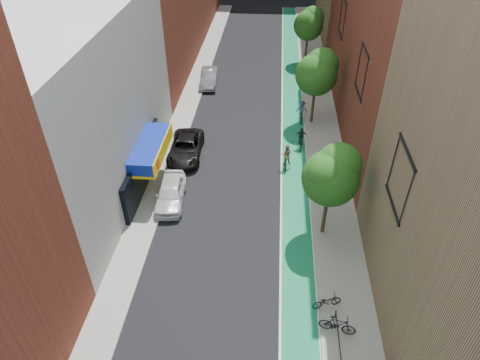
% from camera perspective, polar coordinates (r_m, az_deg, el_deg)
% --- Properties ---
extents(bike_lane, '(2.00, 68.00, 0.01)m').
position_cam_1_polar(bike_lane, '(40.82, 7.03, 9.05)').
color(bike_lane, '#12673A').
rests_on(bike_lane, ground).
extents(sidewalk_left, '(2.00, 68.00, 0.15)m').
position_cam_1_polar(sidewalk_left, '(41.51, -7.06, 9.67)').
color(sidewalk_left, gray).
rests_on(sidewalk_left, ground).
extents(sidewalk_right, '(3.00, 68.00, 0.15)m').
position_cam_1_polar(sidewalk_right, '(40.98, 10.57, 8.91)').
color(sidewalk_right, gray).
rests_on(sidewalk_right, ground).
extents(building_left_white, '(8.00, 20.00, 12.00)m').
position_cam_1_polar(building_left_white, '(30.29, -21.55, 8.83)').
color(building_left_white, silver).
rests_on(building_left_white, ground).
extents(tree_near, '(3.40, 3.36, 6.42)m').
position_cam_1_polar(tree_near, '(24.99, 12.17, 0.78)').
color(tree_near, '#332619').
rests_on(tree_near, ground).
extents(tree_mid, '(3.55, 3.53, 6.74)m').
position_cam_1_polar(tree_mid, '(37.05, 10.28, 14.08)').
color(tree_mid, '#332619').
rests_on(tree_mid, ground).
extents(tree_far, '(3.30, 3.25, 6.21)m').
position_cam_1_polar(tree_far, '(50.31, 9.20, 19.98)').
color(tree_far, '#332619').
rests_on(tree_far, ground).
extents(parked_car_white, '(2.20, 4.70, 1.56)m').
position_cam_1_polar(parked_car_white, '(29.62, -9.25, -1.68)').
color(parked_car_white, silver).
rests_on(parked_car_white, ground).
extents(parked_car_black, '(2.65, 5.42, 1.48)m').
position_cam_1_polar(parked_car_black, '(34.10, -7.26, 4.28)').
color(parked_car_black, black).
rests_on(parked_car_black, ground).
extents(parked_car_silver, '(1.88, 4.73, 1.53)m').
position_cam_1_polar(parked_car_silver, '(45.64, -4.14, 13.48)').
color(parked_car_silver, '#919299').
rests_on(parked_car_silver, ground).
extents(cyclist_lane_near, '(0.81, 1.69, 2.00)m').
position_cam_1_polar(cyclist_lane_near, '(32.63, 6.16, 2.89)').
color(cyclist_lane_near, black).
rests_on(cyclist_lane_near, ground).
extents(cyclist_lane_mid, '(0.94, 1.77, 1.90)m').
position_cam_1_polar(cyclist_lane_mid, '(35.17, 8.14, 5.22)').
color(cyclist_lane_mid, black).
rests_on(cyclist_lane_mid, ground).
extents(cyclist_lane_far, '(1.07, 1.64, 1.95)m').
position_cam_1_polar(cyclist_lane_far, '(38.99, 8.20, 8.94)').
color(cyclist_lane_far, black).
rests_on(cyclist_lane_far, ground).
extents(parked_bike_mid, '(1.93, 0.90, 1.12)m').
position_cam_1_polar(parked_bike_mid, '(22.82, 12.88, -18.31)').
color(parked_bike_mid, black).
rests_on(parked_bike_mid, sidewalk_right).
extents(parked_bike_far, '(1.73, 1.08, 0.86)m').
position_cam_1_polar(parked_bike_far, '(23.71, 11.50, -15.55)').
color(parked_bike_far, black).
rests_on(parked_bike_far, sidewalk_right).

